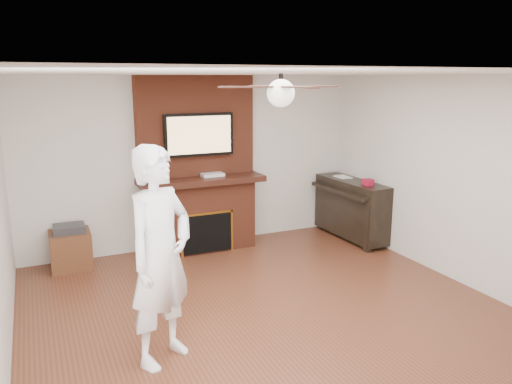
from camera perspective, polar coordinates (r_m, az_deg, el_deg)
name	(u,v)px	position (r m, az deg, el deg)	size (l,w,h in m)	color
room_shell	(280,205)	(4.88, 2.72, -1.45)	(5.36, 5.86, 2.86)	#4E2617
fireplace	(199,182)	(7.24, -6.50, 1.17)	(1.78, 0.64, 2.50)	maroon
tv	(199,135)	(7.09, -6.53, 6.53)	(1.00, 0.08, 0.60)	black
ceiling_fan	(281,92)	(4.73, 2.86, 11.34)	(1.21, 1.21, 0.31)	black
person	(161,257)	(4.39, -10.86, -7.26)	(0.71, 0.47, 1.93)	white
side_table	(71,248)	(7.05, -20.42, -6.03)	(0.52, 0.52, 0.59)	#4E2A16
piano	(351,208)	(7.88, 10.82, -1.76)	(0.58, 1.43, 1.01)	black
cable_box	(213,175)	(7.18, -4.99, 1.98)	(0.32, 0.18, 0.05)	silver
candle_orange	(194,249)	(7.28, -7.06, -6.48)	(0.07, 0.07, 0.11)	#CB6317
candle_green	(200,249)	(7.29, -6.44, -6.50)	(0.07, 0.07, 0.09)	#3A8234
candle_cream	(217,245)	(7.39, -4.47, -6.08)	(0.08, 0.08, 0.12)	#FAEAC7
candle_blue	(221,247)	(7.35, -4.07, -6.30)	(0.06, 0.06, 0.09)	#2D5789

